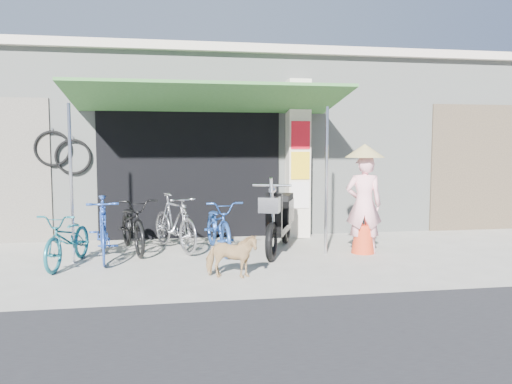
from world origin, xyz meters
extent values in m
plane|color=#A8A397|center=(0.00, 0.00, 0.00)|extent=(80.00, 80.00, 0.00)
cube|color=#959A93|center=(0.00, 5.10, 1.75)|extent=(12.00, 5.00, 3.50)
cube|color=beige|center=(0.00, 5.10, 3.58)|extent=(12.30, 5.30, 0.16)
cube|color=black|center=(-1.20, 2.58, 1.25)|extent=(3.40, 0.06, 2.50)
cube|color=black|center=(-1.20, 2.59, 0.55)|extent=(3.06, 0.04, 1.10)
torus|color=black|center=(-3.30, 2.54, 1.55)|extent=(0.65, 0.05, 0.65)
cylinder|color=silver|center=(-3.30, 2.56, 1.87)|extent=(0.02, 0.02, 0.12)
torus|color=black|center=(-3.65, 2.54, 1.70)|extent=(0.65, 0.05, 0.65)
cylinder|color=silver|center=(-3.65, 2.56, 2.02)|extent=(0.02, 0.02, 0.12)
cube|color=beige|center=(0.85, 2.45, 1.50)|extent=(0.42, 0.42, 3.00)
cube|color=red|center=(0.85, 2.23, 1.95)|extent=(0.36, 0.02, 0.52)
cube|color=yellow|center=(0.85, 2.23, 1.38)|extent=(0.36, 0.02, 0.52)
cube|color=silver|center=(0.85, 2.23, 0.82)|extent=(0.36, 0.02, 0.50)
cube|color=#31652D|center=(-0.90, 1.65, 2.55)|extent=(4.60, 1.88, 0.35)
cylinder|color=silver|center=(-3.00, 0.75, 1.18)|extent=(0.05, 0.05, 2.36)
cylinder|color=silver|center=(0.90, 0.75, 1.18)|extent=(0.05, 0.05, 2.36)
cube|color=brown|center=(5.00, 2.59, 1.30)|extent=(2.60, 0.06, 2.60)
imported|color=#175D69|center=(-3.03, 0.58, 0.39)|extent=(0.81, 1.57, 0.79)
imported|color=#214297|center=(-2.58, 0.88, 0.49)|extent=(0.67, 1.66, 0.97)
imported|color=black|center=(-2.18, 1.47, 0.45)|extent=(1.03, 1.82, 0.90)
imported|color=#A0A0A4|center=(-1.51, 1.43, 0.48)|extent=(1.08, 1.63, 0.96)
imported|color=#224B9F|center=(-0.79, 1.21, 0.44)|extent=(0.78, 1.72, 0.87)
imported|color=tan|center=(-0.78, -0.51, 0.29)|extent=(0.75, 0.47, 0.59)
torus|color=black|center=(-0.07, 0.36, 0.30)|extent=(0.31, 0.59, 0.60)
torus|color=black|center=(0.46, 1.72, 0.30)|extent=(0.31, 0.59, 0.60)
cube|color=black|center=(0.20, 1.04, 0.38)|extent=(0.62, 1.09, 0.11)
cube|color=black|center=(0.34, 1.41, 0.63)|extent=(0.50, 0.68, 0.38)
cube|color=black|center=(0.34, 1.41, 0.87)|extent=(0.48, 0.68, 0.10)
cube|color=black|center=(0.01, 0.57, 0.70)|extent=(0.27, 0.20, 0.63)
cylinder|color=silver|center=(-0.06, 0.39, 1.15)|extent=(0.56, 0.25, 0.04)
cube|color=silver|center=(-0.13, 0.20, 0.88)|extent=(0.36, 0.32, 0.23)
imported|color=#FFABB4|center=(1.53, 0.73, 0.80)|extent=(0.65, 0.50, 1.60)
cone|color=red|center=(1.53, 0.73, 0.23)|extent=(0.38, 0.38, 0.46)
cone|color=tan|center=(1.53, 0.73, 1.67)|extent=(0.64, 0.64, 0.22)
camera|label=1|loc=(-1.50, -6.91, 1.70)|focal=35.00mm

